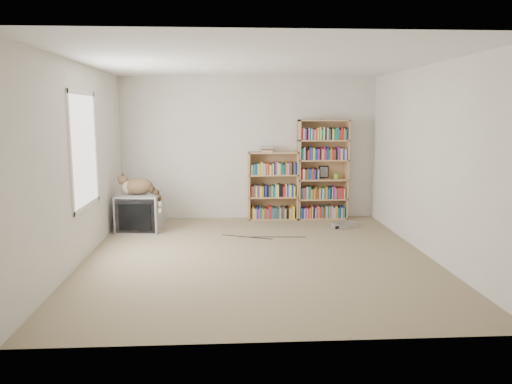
{
  "coord_description": "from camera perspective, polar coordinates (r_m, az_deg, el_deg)",
  "views": [
    {
      "loc": [
        -0.41,
        -6.36,
        1.87
      ],
      "look_at": [
        0.04,
        1.0,
        0.7
      ],
      "focal_mm": 35.0,
      "sensor_mm": 36.0,
      "label": 1
    }
  ],
  "objects": [
    {
      "name": "window",
      "position": [
        6.82,
        -19.06,
        4.55
      ],
      "size": [
        0.02,
        1.22,
        1.52
      ],
      "primitive_type": "cube",
      "color": "white",
      "rests_on": "wall_left"
    },
    {
      "name": "ceiling",
      "position": [
        6.4,
        0.23,
        14.63
      ],
      "size": [
        4.5,
        5.0,
        0.02
      ],
      "primitive_type": "cube",
      "color": "white",
      "rests_on": "wall_back"
    },
    {
      "name": "crt_tv",
      "position": [
        8.24,
        -13.11,
        -2.3
      ],
      "size": [
        0.72,
        0.67,
        0.59
      ],
      "rotation": [
        0.0,
        0.0,
        -0.09
      ],
      "color": "gray",
      "rests_on": "floor"
    },
    {
      "name": "wall_right",
      "position": [
        6.92,
        19.19,
        3.34
      ],
      "size": [
        0.02,
        5.0,
        2.5
      ],
      "primitive_type": "cube",
      "color": "beige",
      "rests_on": "floor"
    },
    {
      "name": "floor_cables",
      "position": [
        7.86,
        1.41,
        -4.75
      ],
      "size": [
        1.2,
        0.7,
        0.01
      ],
      "primitive_type": null,
      "color": "black",
      "rests_on": "floor"
    },
    {
      "name": "framed_print",
      "position": [
        9.03,
        7.76,
        2.29
      ],
      "size": [
        0.17,
        0.05,
        0.22
      ],
      "primitive_type": "cube",
      "rotation": [
        -0.17,
        0.0,
        0.0
      ],
      "color": "black",
      "rests_on": "bookcase_tall"
    },
    {
      "name": "green_mug",
      "position": [
        8.98,
        9.14,
        1.81
      ],
      "size": [
        0.08,
        0.08,
        0.09
      ],
      "primitive_type": "cylinder",
      "color": "#72B132",
      "rests_on": "bookcase_tall"
    },
    {
      "name": "wall_left",
      "position": [
        6.65,
        -19.55,
        3.12
      ],
      "size": [
        0.02,
        5.0,
        2.5
      ],
      "primitive_type": "cube",
      "color": "beige",
      "rests_on": "floor"
    },
    {
      "name": "cat",
      "position": [
        8.15,
        -13.02,
        0.38
      ],
      "size": [
        0.75,
        0.52,
        0.58
      ],
      "rotation": [
        0.0,
        0.0,
        0.13
      ],
      "color": "#342615",
      "rests_on": "crt_tv"
    },
    {
      "name": "wall_back",
      "position": [
        8.89,
        -0.81,
        4.98
      ],
      "size": [
        4.5,
        0.02,
        2.5
      ],
      "primitive_type": "cube",
      "color": "beige",
      "rests_on": "floor"
    },
    {
      "name": "dvd_player",
      "position": [
        8.39,
        10.07,
        -3.76
      ],
      "size": [
        0.43,
        0.38,
        0.08
      ],
      "primitive_type": "cube",
      "rotation": [
        0.0,
        0.0,
        0.43
      ],
      "color": "#A8A9AD",
      "rests_on": "floor"
    },
    {
      "name": "bookcase_short",
      "position": [
        8.86,
        1.94,
        0.39
      ],
      "size": [
        0.87,
        0.3,
        1.2
      ],
      "color": "tan",
      "rests_on": "floor"
    },
    {
      "name": "book_stack",
      "position": [
        8.78,
        1.16,
        4.92
      ],
      "size": [
        0.22,
        0.28,
        0.09
      ],
      "primitive_type": "cube",
      "color": "red",
      "rests_on": "bookcase_short"
    },
    {
      "name": "wall_outlet",
      "position": [
        8.65,
        -15.61,
        -1.68
      ],
      "size": [
        0.01,
        0.08,
        0.13
      ],
      "primitive_type": "cube",
      "color": "silver",
      "rests_on": "wall_left"
    },
    {
      "name": "floor",
      "position": [
        6.64,
        0.21,
        -7.37
      ],
      "size": [
        4.5,
        5.0,
        0.01
      ],
      "primitive_type": "cube",
      "color": "#9D8A6A",
      "rests_on": "ground"
    },
    {
      "name": "wall_front",
      "position": [
        3.93,
        2.55,
        -0.1
      ],
      "size": [
        4.5,
        0.02,
        2.5
      ],
      "primitive_type": "cube",
      "color": "beige",
      "rests_on": "floor"
    },
    {
      "name": "bookcase_tall",
      "position": [
        8.94,
        7.62,
        2.28
      ],
      "size": [
        0.88,
        0.3,
        1.76
      ],
      "color": "tan",
      "rests_on": "floor"
    }
  ]
}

